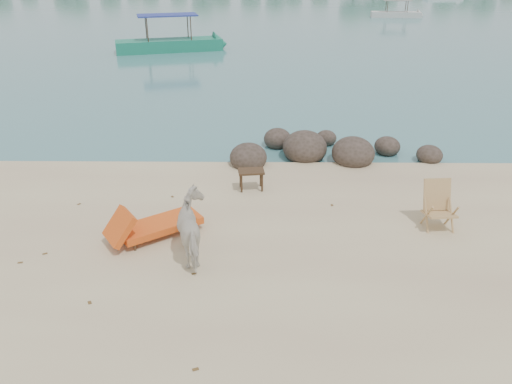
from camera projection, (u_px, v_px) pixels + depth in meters
boulders at (319, 151)px, 15.08m from camera, size 6.33×2.87×1.01m
cow at (195, 229)px, 9.97m from camera, size 1.13×1.67×1.29m
side_table at (251, 181)px, 12.95m from camera, size 0.71×0.50×0.53m
lounge_chair at (160, 222)px, 10.88m from camera, size 2.28×1.93×0.67m
deck_chair at (440, 209)px, 11.03m from camera, size 0.73×0.79×1.05m
boat_near at (168, 21)px, 30.32m from camera, size 7.42×3.52×3.52m
boat_mid at (397, 3)px, 45.93m from camera, size 5.13×1.53×2.48m
dead_leaves at (117, 271)px, 9.78m from camera, size 6.69×6.38×0.00m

